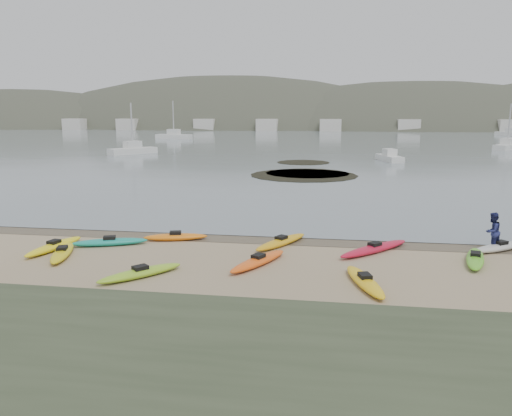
# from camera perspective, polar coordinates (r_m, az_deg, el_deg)

# --- Properties ---
(ground) EXTENTS (600.00, 600.00, 0.00)m
(ground) POSITION_cam_1_polar(r_m,az_deg,el_deg) (25.44, 0.00, -3.32)
(ground) COLOR tan
(ground) RESTS_ON ground
(wet_sand) EXTENTS (60.00, 60.00, 0.00)m
(wet_sand) POSITION_cam_1_polar(r_m,az_deg,el_deg) (25.15, -0.11, -3.48)
(wet_sand) COLOR brown
(wet_sand) RESTS_ON ground
(water) EXTENTS (1200.00, 1200.00, 0.00)m
(water) POSITION_cam_1_polar(r_m,az_deg,el_deg) (324.45, 8.31, 9.68)
(water) COLOR slate
(water) RESTS_ON ground
(kayaks) EXTENTS (22.58, 8.99, 0.34)m
(kayaks) POSITION_cam_1_polar(r_m,az_deg,el_deg) (22.05, -0.05, -5.10)
(kayaks) COLOR #63C727
(kayaks) RESTS_ON ground
(person_east) EXTENTS (1.09, 1.08, 1.77)m
(person_east) POSITION_cam_1_polar(r_m,az_deg,el_deg) (25.24, 25.39, -2.44)
(person_east) COLOR navy
(person_east) RESTS_ON ground
(kelp_mats) EXTENTS (10.74, 21.60, 0.04)m
(kelp_mats) POSITION_cam_1_polar(r_m,az_deg,el_deg) (53.15, 5.60, 4.12)
(kelp_mats) COLOR black
(kelp_mats) RESTS_ON water
(moored_boats) EXTENTS (93.21, 85.51, 1.21)m
(moored_boats) POSITION_cam_1_polar(r_m,az_deg,el_deg) (104.74, 9.16, 7.63)
(moored_boats) COLOR silver
(moored_boats) RESTS_ON ground
(far_hills) EXTENTS (550.00, 135.00, 80.00)m
(far_hills) POSITION_cam_1_polar(r_m,az_deg,el_deg) (222.32, 18.09, 4.63)
(far_hills) COLOR #384235
(far_hills) RESTS_ON ground
(far_town) EXTENTS (199.00, 5.00, 4.00)m
(far_town) POSITION_cam_1_polar(r_m,az_deg,el_deg) (169.43, 9.74, 9.30)
(far_town) COLOR beige
(far_town) RESTS_ON ground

